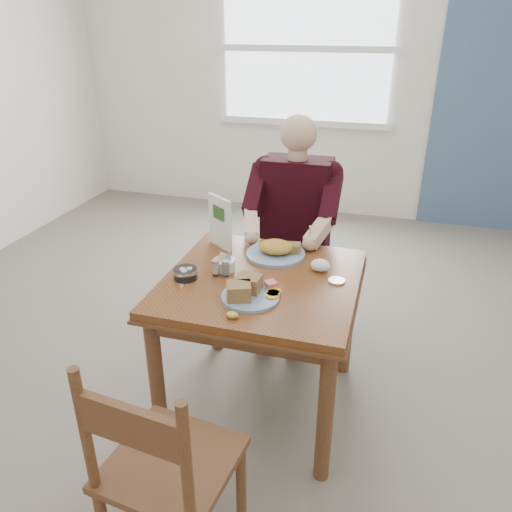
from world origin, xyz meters
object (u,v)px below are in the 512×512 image
(table, at_px, (261,298))
(diner, at_px, (294,215))
(near_plate, at_px, (248,291))
(far_plate, at_px, (277,250))
(chair_far, at_px, (295,259))
(chair_near, at_px, (164,471))

(table, relative_size, diner, 0.66)
(diner, relative_size, near_plate, 4.55)
(diner, height_order, far_plate, diner)
(chair_far, relative_size, near_plate, 3.12)
(chair_near, xyz_separation_m, near_plate, (0.07, 0.75, 0.30))
(near_plate, bearing_deg, table, 87.57)
(table, bearing_deg, chair_far, 90.00)
(chair_far, height_order, diner, diner)
(chair_near, bearing_deg, chair_far, 87.35)
(chair_far, xyz_separation_m, chair_near, (-0.08, -1.73, 0.00))
(table, bearing_deg, far_plate, 87.94)
(far_plate, bearing_deg, table, -92.06)
(chair_near, relative_size, far_plate, 2.78)
(chair_near, xyz_separation_m, diner, (0.08, 1.64, 0.33))
(chair_near, distance_m, near_plate, 0.81)
(table, height_order, near_plate, near_plate)
(table, xyz_separation_m, near_plate, (-0.01, -0.19, 0.14))
(chair_far, height_order, chair_near, same)
(far_plate, bearing_deg, diner, 91.21)
(table, distance_m, chair_far, 0.81)
(table, xyz_separation_m, far_plate, (0.01, 0.26, 0.14))
(table, distance_m, diner, 0.73)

